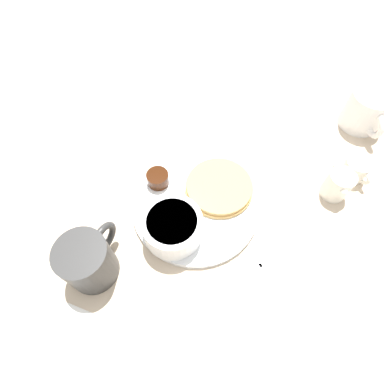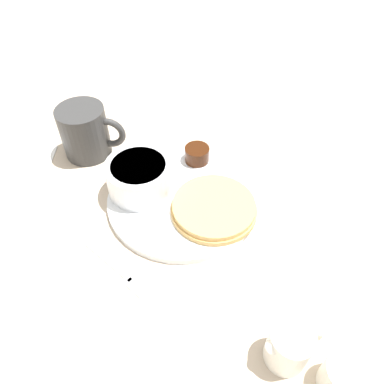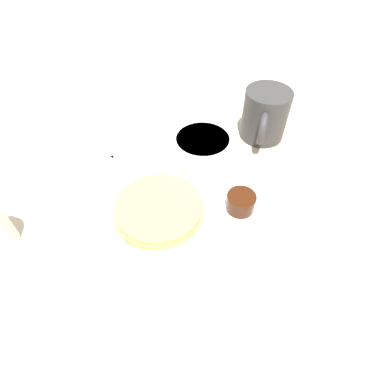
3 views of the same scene
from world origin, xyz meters
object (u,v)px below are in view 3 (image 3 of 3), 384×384
object	(u,v)px
bowl	(202,150)
plate	(185,193)
coffee_mug	(265,115)
fork	(119,153)

from	to	relation	value
bowl	plate	bearing A→B (deg)	-96.22
plate	coffee_mug	xyz separation A→B (m)	(0.10, 0.20, 0.04)
plate	bowl	xyz separation A→B (m)	(0.01, 0.07, 0.04)
plate	bowl	world-z (taller)	bowl
coffee_mug	fork	size ratio (longest dim) A/B	1.04
bowl	fork	size ratio (longest dim) A/B	0.94
coffee_mug	fork	world-z (taller)	coffee_mug
plate	coffee_mug	size ratio (longest dim) A/B	2.08
bowl	coffee_mug	size ratio (longest dim) A/B	0.90
fork	coffee_mug	bearing A→B (deg)	28.32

